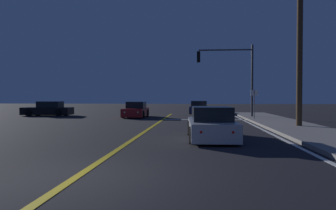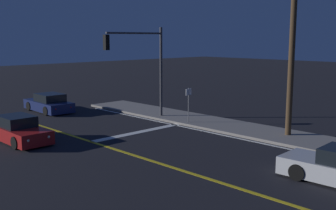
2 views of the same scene
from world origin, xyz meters
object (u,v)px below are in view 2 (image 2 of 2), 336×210
(car_lead_oncoming_navy, at_px, (49,104))
(traffic_signal_near_right, at_px, (142,58))
(car_parked_curb_red, at_px, (19,130))
(street_sign_corner, at_px, (189,100))
(utility_pole_right, at_px, (293,32))

(car_lead_oncoming_navy, height_order, traffic_signal_near_right, traffic_signal_near_right)
(car_parked_curb_red, xyz_separation_m, street_sign_corner, (9.47, -3.26, 0.97))
(traffic_signal_near_right, relative_size, utility_pole_right, 0.55)
(car_lead_oncoming_navy, xyz_separation_m, street_sign_corner, (3.98, -10.24, 0.97))
(car_parked_curb_red, bearing_deg, car_lead_oncoming_navy, -128.59)
(traffic_signal_near_right, distance_m, street_sign_corner, 3.99)
(car_lead_oncoming_navy, bearing_deg, street_sign_corner, -67.01)
(car_lead_oncoming_navy, relative_size, street_sign_corner, 1.97)
(car_parked_curb_red, relative_size, street_sign_corner, 1.86)
(car_lead_oncoming_navy, relative_size, traffic_signal_near_right, 0.75)
(car_lead_oncoming_navy, bearing_deg, car_parked_curb_red, -126.41)
(car_lead_oncoming_navy, xyz_separation_m, traffic_signal_near_right, (2.65, -7.44, 3.48))
(car_parked_curb_red, distance_m, street_sign_corner, 10.06)
(traffic_signal_near_right, height_order, utility_pole_right, utility_pole_right)
(car_parked_curb_red, bearing_deg, street_sign_corner, 160.57)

